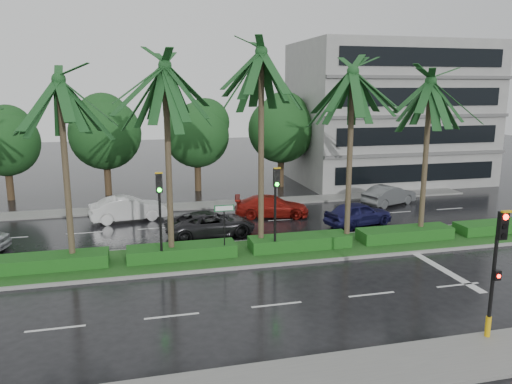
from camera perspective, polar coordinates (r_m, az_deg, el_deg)
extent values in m
plane|color=black|center=(24.17, -1.02, -7.97)|extent=(120.00, 120.00, 0.00)
cube|color=slate|center=(15.34, 8.25, -20.29)|extent=(40.00, 2.40, 0.12)
cube|color=slate|center=(35.49, -5.43, -1.47)|extent=(40.00, 2.00, 0.12)
cube|color=gray|center=(25.07, -1.55, -7.07)|extent=(36.00, 4.00, 0.14)
cube|color=#194416|center=(25.05, -1.55, -6.91)|extent=(35.60, 3.70, 0.02)
cube|color=#154A17|center=(24.72, -22.54, -7.36)|extent=(5.20, 1.40, 0.60)
cube|color=#154A17|center=(24.51, -8.46, -6.71)|extent=(5.20, 1.40, 0.60)
cube|color=#154A17|center=(25.74, 5.01, -5.72)|extent=(5.20, 1.40, 0.60)
cube|color=#154A17|center=(28.22, 16.64, -4.60)|extent=(5.20, 1.40, 0.60)
cube|color=#154A17|center=(31.65, 26.05, -3.56)|extent=(5.20, 1.40, 0.60)
cube|color=silver|center=(31.05, -26.43, -4.73)|extent=(2.00, 0.12, 0.01)
cube|color=silver|center=(19.22, -21.95, -14.28)|extent=(2.00, 0.12, 0.01)
cube|color=silver|center=(30.42, -19.04, -4.45)|extent=(2.00, 0.12, 0.01)
cube|color=silver|center=(19.04, -9.60, -13.80)|extent=(2.00, 0.12, 0.01)
cube|color=silver|center=(30.30, -11.48, -4.08)|extent=(2.00, 0.12, 0.01)
cube|color=silver|center=(19.69, 2.37, -12.73)|extent=(2.00, 0.12, 0.01)
cube|color=silver|center=(30.72, -4.00, -3.65)|extent=(2.00, 0.12, 0.01)
cube|color=silver|center=(21.09, 13.06, -11.32)|extent=(2.00, 0.12, 0.01)
cube|color=silver|center=(31.63, 3.16, -3.18)|extent=(2.00, 0.12, 0.01)
cube|color=silver|center=(23.11, 22.06, -9.82)|extent=(2.00, 0.12, 0.01)
cube|color=silver|center=(33.01, 9.81, -2.70)|extent=(2.00, 0.12, 0.01)
cube|color=silver|center=(34.80, 15.85, -2.23)|extent=(2.00, 0.12, 0.01)
cube|color=silver|center=(36.93, 21.25, -1.79)|extent=(2.00, 0.12, 0.01)
cube|color=silver|center=(24.90, 20.29, -8.12)|extent=(0.40, 6.00, 0.01)
cylinder|color=#483729|center=(23.74, -20.86, 1.74)|extent=(0.28, 0.28, 8.39)
cylinder|color=#483729|center=(24.70, -20.19, -7.38)|extent=(0.40, 0.40, 0.44)
cylinder|color=#483729|center=(23.38, -9.96, 2.96)|extent=(0.28, 0.28, 9.01)
cylinder|color=#483729|center=(24.40, -9.60, -7.03)|extent=(0.40, 0.40, 0.44)
cylinder|color=#483729|center=(24.36, 0.59, 4.31)|extent=(0.28, 0.28, 9.70)
cylinder|color=#483729|center=(25.38, 0.57, -6.11)|extent=(0.40, 0.40, 0.44)
cylinder|color=#483729|center=(25.56, 10.64, 3.47)|extent=(0.28, 0.28, 8.83)
cylinder|color=#483729|center=(26.48, 10.29, -5.54)|extent=(0.40, 0.40, 0.44)
cylinder|color=#483729|center=(28.02, 18.77, 3.32)|extent=(0.28, 0.28, 8.39)
cylinder|color=#483729|center=(28.83, 18.25, -4.52)|extent=(0.40, 0.40, 0.44)
cylinder|color=black|center=(18.17, 25.36, -9.88)|extent=(0.12, 0.12, 3.40)
cube|color=black|center=(17.40, 26.35, -3.46)|extent=(0.30, 0.18, 0.90)
cube|color=gold|center=(17.20, 26.75, -2.01)|extent=(0.34, 0.12, 0.06)
cylinder|color=#FF0C05|center=(17.25, 26.66, -2.58)|extent=(0.18, 0.04, 0.18)
cylinder|color=black|center=(17.33, 26.56, -3.54)|extent=(0.18, 0.04, 0.18)
cylinder|color=black|center=(17.40, 26.47, -4.49)|extent=(0.18, 0.04, 0.18)
cylinder|color=gold|center=(18.68, 24.98, -13.75)|extent=(0.18, 0.18, 0.70)
cube|color=black|center=(17.88, 25.82, -8.56)|extent=(0.22, 0.16, 0.32)
cylinder|color=#FF0C05|center=(17.82, 26.01, -8.64)|extent=(0.12, 0.03, 0.12)
cylinder|color=black|center=(23.46, -10.85, -4.07)|extent=(0.12, 0.12, 3.40)
cube|color=black|center=(22.79, -11.03, 1.02)|extent=(0.30, 0.18, 0.90)
cube|color=gold|center=(22.59, -11.06, 2.16)|extent=(0.34, 0.12, 0.06)
cylinder|color=black|center=(22.64, -11.04, 1.72)|extent=(0.18, 0.04, 0.18)
cylinder|color=black|center=(22.70, -11.01, 0.97)|extent=(0.18, 0.04, 0.18)
cylinder|color=#0CE519|center=(22.75, -10.98, 0.23)|extent=(0.18, 0.04, 0.18)
cylinder|color=black|center=(24.35, 2.19, -3.27)|extent=(0.12, 0.12, 3.40)
cube|color=black|center=(23.72, 2.35, 1.65)|extent=(0.30, 0.18, 0.90)
cube|color=gold|center=(23.52, 2.45, 2.75)|extent=(0.34, 0.12, 0.06)
cylinder|color=black|center=(23.57, 2.43, 2.32)|extent=(0.18, 0.04, 0.18)
cylinder|color=black|center=(23.62, 2.42, 1.60)|extent=(0.18, 0.04, 0.18)
cylinder|color=#0CE519|center=(23.68, 2.42, 0.89)|extent=(0.18, 0.04, 0.18)
cylinder|color=black|center=(24.00, -3.64, -4.50)|extent=(0.06, 0.06, 2.60)
cube|color=#0C5926|center=(23.67, -3.66, -1.85)|extent=(0.95, 0.04, 0.30)
cube|color=white|center=(23.65, -3.65, -1.87)|extent=(0.85, 0.01, 0.22)
cylinder|color=#392B1A|center=(41.23, -26.32, 0.80)|extent=(0.52, 0.52, 2.36)
sphere|color=#173C16|center=(40.82, -26.71, 5.03)|extent=(4.86, 4.86, 4.86)
sphere|color=#173C16|center=(41.04, -26.75, 6.39)|extent=(3.64, 3.64, 3.64)
cylinder|color=#392B1A|center=(40.29, -16.58, 1.51)|extent=(0.52, 0.52, 2.64)
sphere|color=#173C16|center=(39.85, -16.87, 6.37)|extent=(5.43, 5.43, 5.43)
sphere|color=#173C16|center=(40.07, -16.94, 7.92)|extent=(4.07, 4.07, 4.07)
cylinder|color=#392B1A|center=(40.59, -6.66, 1.89)|extent=(0.52, 0.52, 2.49)
sphere|color=#173C16|center=(40.16, -6.77, 6.45)|extent=(5.13, 5.13, 5.13)
sphere|color=#173C16|center=(40.38, -6.86, 7.90)|extent=(3.84, 3.84, 3.84)
cylinder|color=#392B1A|center=(42.04, 2.84, 2.42)|extent=(0.52, 0.52, 2.66)
sphere|color=#173C16|center=(41.61, 2.89, 7.13)|extent=(5.48, 5.48, 5.48)
sphere|color=#173C16|center=(41.83, 2.79, 8.61)|extent=(4.11, 4.11, 4.11)
cylinder|color=#392B1A|center=(44.59, 11.49, 2.51)|extent=(0.52, 0.52, 2.32)
sphere|color=#173C16|center=(44.22, 11.65, 6.37)|extent=(4.76, 4.76, 4.76)
sphere|color=#173C16|center=(44.41, 11.53, 7.59)|extent=(3.57, 3.57, 3.57)
cube|color=gray|center=(45.91, 14.89, 8.70)|extent=(16.00, 10.00, 12.00)
imported|color=silver|center=(32.27, -14.40, -1.85)|extent=(2.34, 4.86, 1.54)
imported|color=#232326|center=(28.14, -5.17, -3.65)|extent=(2.94, 5.30, 1.40)
imported|color=maroon|center=(32.24, 1.81, -1.63)|extent=(2.92, 5.06, 1.38)
imported|color=#19194B|center=(30.80, 11.60, -2.43)|extent=(2.76, 4.60, 1.47)
imported|color=#535557|center=(36.66, 14.97, -0.36)|extent=(2.98, 4.54, 1.41)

